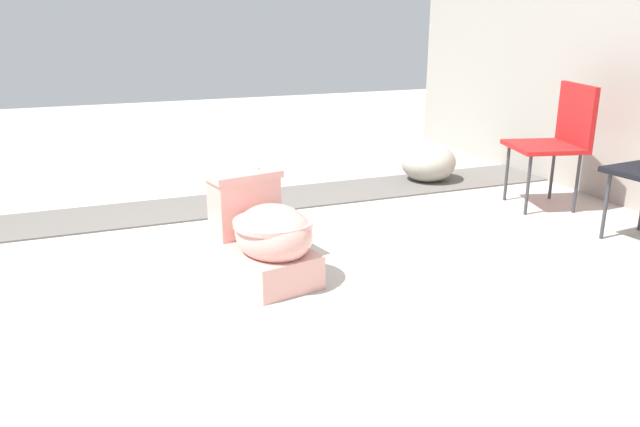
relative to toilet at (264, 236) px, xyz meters
The scene contains 5 objects.
ground_plane 0.33m from the toilet, 79.35° to the right, with size 14.00×14.00×0.00m, color #B7B2A8.
gravel_strip 1.34m from the toilet, 168.65° to the left, with size 0.56×8.00×0.01m, color #605B56.
toilet is the anchor object (origin of this frame).
folding_chair_left 2.27m from the toilet, 101.71° to the left, with size 0.53×0.53×0.83m.
boulder_near 2.21m from the toilet, 127.75° to the left, with size 0.43×0.42×0.31m, color #ADA899.
Camera 1 is at (2.78, -0.56, 1.27)m, focal length 35.00 mm.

